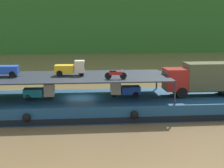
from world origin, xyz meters
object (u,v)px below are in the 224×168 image
mini_truck_upper_fore (70,68)px  motorcycle_upper_port (115,74)px  mini_truck_lower_mid (125,89)px  mini_truck_upper_mid (2,69)px  cargo_barge (81,105)px  mini_truck_lower_aft (40,92)px  covered_lorry (202,78)px

mini_truck_upper_fore → motorcycle_upper_port: mini_truck_upper_fore is taller
mini_truck_lower_mid → mini_truck_upper_mid: 11.24m
mini_truck_upper_fore → cargo_barge: bearing=-20.9°
mini_truck_upper_mid → mini_truck_upper_fore: size_ratio=1.00×
mini_truck_lower_aft → mini_truck_upper_fore: 3.49m
mini_truck_upper_mid → mini_truck_lower_aft: bearing=-11.9°
cargo_barge → mini_truck_lower_aft: bearing=-174.0°
mini_truck_lower_mid → motorcycle_upper_port: bearing=-117.7°
cargo_barge → mini_truck_lower_mid: 4.33m
cargo_barge → mini_truck_lower_mid: bearing=-0.9°
covered_lorry → mini_truck_upper_mid: 18.40m
mini_truck_upper_mid → mini_truck_upper_fore: bearing=0.3°
mini_truck_upper_mid → mini_truck_lower_mid: bearing=-1.9°
mini_truck_lower_mid → mini_truck_lower_aft: bearing=-177.6°
mini_truck_lower_aft → mini_truck_upper_mid: (-3.31, 0.70, 2.00)m
cargo_barge → mini_truck_lower_mid: (4.08, -0.06, 1.44)m
mini_truck_upper_fore → mini_truck_lower_mid: bearing=-4.6°
mini_truck_lower_mid → mini_truck_upper_mid: mini_truck_upper_mid is taller
mini_truck_lower_mid → mini_truck_upper_fore: 5.37m
covered_lorry → motorcycle_upper_port: size_ratio=4.13×
mini_truck_lower_aft → mini_truck_upper_fore: mini_truck_upper_fore is taller
cargo_barge → mini_truck_upper_fore: size_ratio=11.80×
covered_lorry → mini_truck_lower_aft: covered_lorry is taller
mini_truck_upper_fore → mini_truck_upper_mid: bearing=-179.7°
mini_truck_lower_aft → mini_truck_lower_mid: size_ratio=1.00×
mini_truck_lower_aft → motorcycle_upper_port: size_ratio=1.45×
mini_truck_upper_mid → mini_truck_upper_fore: (6.08, 0.03, 0.00)m
mini_truck_upper_fore → motorcycle_upper_port: (3.88, -2.46, -0.26)m
motorcycle_upper_port → mini_truck_lower_mid: bearing=62.3°
mini_truck_upper_mid → motorcycle_upper_port: mini_truck_upper_mid is taller
covered_lorry → mini_truck_upper_fore: 12.34m
covered_lorry → mini_truck_lower_aft: size_ratio=2.86×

